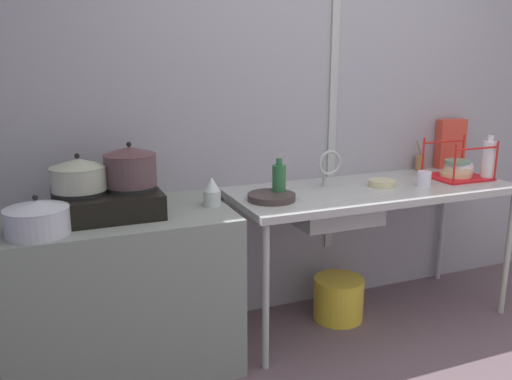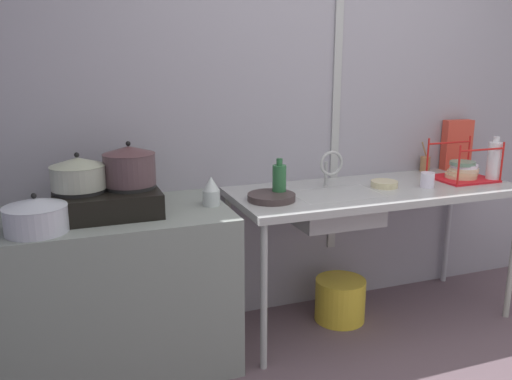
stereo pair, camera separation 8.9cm
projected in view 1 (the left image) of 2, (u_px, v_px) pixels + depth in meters
wall_back at (308, 117)px, 3.28m from camera, size 4.46×0.10×2.42m
wall_metal_strip at (333, 97)px, 3.25m from camera, size 0.05×0.01×1.94m
counter_concrete at (121, 293)px, 2.68m from camera, size 1.11×0.66×0.83m
counter_sink at (372, 196)px, 3.13m from camera, size 1.70×0.66×0.83m
stove at (107, 202)px, 2.55m from camera, size 0.50×0.40×0.14m
pot_on_left_burner at (79, 174)px, 2.47m from camera, size 0.26×0.26×0.17m
pot_on_right_burner at (130, 166)px, 2.55m from camera, size 0.25×0.25×0.21m
pot_beside_stove at (37, 217)px, 2.26m from camera, size 0.27×0.27×0.18m
percolator at (212, 192)px, 2.71m from camera, size 0.09×0.09×0.15m
sink_basin at (335, 208)px, 3.00m from camera, size 0.48×0.30×0.17m
faucet at (329, 164)px, 3.07m from camera, size 0.15×0.08×0.22m
frying_pan at (271, 197)px, 2.83m from camera, size 0.26×0.26×0.04m
dish_rack at (458, 170)px, 3.34m from camera, size 0.34×0.30×0.25m
cup_by_rack at (424, 179)px, 3.14m from camera, size 0.08×0.08×0.09m
small_bowl_on_drainboard at (382, 183)px, 3.14m from camera, size 0.16×0.16×0.04m
bottle_by_sink at (279, 180)px, 2.87m from camera, size 0.07×0.07×0.21m
bottle_by_rack at (488, 160)px, 3.29m from camera, size 0.08×0.08×0.27m
cereal_box at (450, 144)px, 3.62m from camera, size 0.20×0.09×0.33m
utensil_jar at (420, 163)px, 3.56m from camera, size 0.07×0.07×0.20m
bucket_on_floor at (338, 298)px, 3.26m from camera, size 0.31×0.31×0.26m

